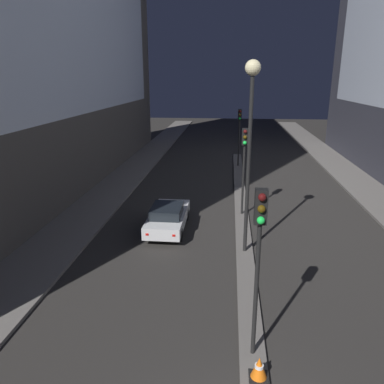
% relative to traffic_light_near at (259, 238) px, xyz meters
% --- Properties ---
extents(median_strip, '(0.75, 30.69, 0.13)m').
position_rel_traffic_light_near_xyz_m(median_strip, '(0.00, 12.95, -3.60)').
color(median_strip, '#66605B').
rests_on(median_strip, ground).
extents(traffic_light_near, '(0.32, 0.42, 4.83)m').
position_rel_traffic_light_near_xyz_m(traffic_light_near, '(0.00, 0.00, 0.00)').
color(traffic_light_near, black).
rests_on(traffic_light_near, median_strip).
extents(traffic_light_mid, '(0.32, 0.42, 4.83)m').
position_rel_traffic_light_near_xyz_m(traffic_light_mid, '(0.00, 11.27, 0.00)').
color(traffic_light_mid, black).
rests_on(traffic_light_mid, median_strip).
extents(traffic_light_far, '(0.32, 0.42, 4.83)m').
position_rel_traffic_light_near_xyz_m(traffic_light_far, '(0.00, 23.31, 0.00)').
color(traffic_light_far, black).
rests_on(traffic_light_far, median_strip).
extents(street_lamp, '(0.62, 0.62, 8.11)m').
position_rel_traffic_light_near_xyz_m(street_lamp, '(0.00, 6.54, 2.49)').
color(street_lamp, black).
rests_on(street_lamp, median_strip).
extents(traffic_cone_near, '(0.51, 0.51, 0.62)m').
position_rel_traffic_light_near_xyz_m(traffic_cone_near, '(0.10, -0.89, -3.23)').
color(traffic_cone_near, black).
rests_on(traffic_cone_near, median_strip).
extents(car_left_lane, '(1.77, 4.43, 1.38)m').
position_rel_traffic_light_near_xyz_m(car_left_lane, '(-3.85, 8.83, -2.94)').
color(car_left_lane, silver).
rests_on(car_left_lane, ground).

